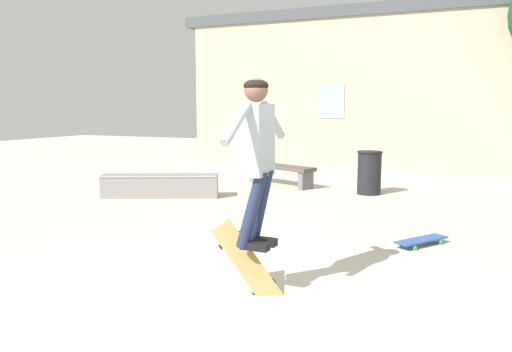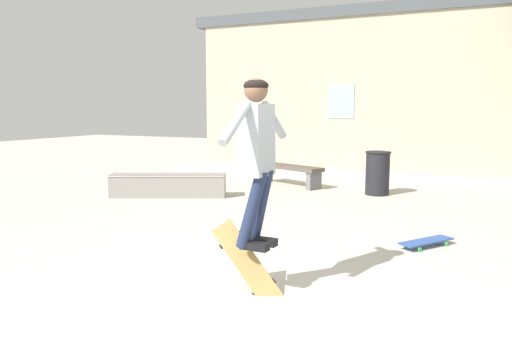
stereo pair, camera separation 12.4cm
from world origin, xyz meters
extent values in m
plane|color=beige|center=(0.00, 0.00, 0.00)|extent=(40.00, 40.00, 0.00)
cube|color=#B7A88E|center=(0.00, 10.00, 2.01)|extent=(12.14, 0.40, 4.02)
cube|color=#474C51|center=(0.00, 10.00, 4.17)|extent=(12.75, 0.52, 0.30)
cube|color=#99B7C6|center=(-1.89, 9.79, 1.84)|extent=(0.70, 0.02, 0.90)
cube|color=brown|center=(-2.14, 6.66, 0.40)|extent=(1.73, 1.03, 0.08)
cube|color=slate|center=(-2.81, 6.93, 0.18)|extent=(0.25, 0.37, 0.36)
cube|color=slate|center=(-1.46, 6.38, 0.18)|extent=(0.25, 0.37, 0.36)
cube|color=gray|center=(-3.69, 4.41, 0.22)|extent=(2.13, 1.32, 0.43)
cube|color=#B7B7BC|center=(-3.60, 4.22, 0.42)|extent=(1.96, 0.96, 0.02)
cylinder|color=black|center=(-0.16, 6.34, 0.42)|extent=(0.45, 0.45, 0.84)
torus|color=black|center=(-0.16, 6.34, 0.82)|extent=(0.49, 0.49, 0.04)
cube|color=#9EA8B2|center=(-0.07, 0.68, 1.40)|extent=(0.24, 0.35, 0.64)
sphere|color=brown|center=(-0.07, 0.68, 1.84)|extent=(0.22, 0.22, 0.21)
ellipsoid|color=black|center=(-0.07, 0.68, 1.88)|extent=(0.23, 0.23, 0.12)
cylinder|color=#1E2847|center=(-0.07, 0.77, 0.79)|extent=(0.29, 0.17, 0.72)
cube|color=black|center=(-0.04, 0.76, 0.46)|extent=(0.26, 0.11, 0.07)
cylinder|color=#1E2847|center=(-0.07, 0.60, 0.79)|extent=(0.29, 0.16, 0.72)
cube|color=black|center=(-0.04, 0.59, 0.46)|extent=(0.26, 0.11, 0.07)
cylinder|color=#9EA8B2|center=(-0.06, 1.05, 1.57)|extent=(0.09, 0.46, 0.37)
cylinder|color=#9EA8B2|center=(-0.08, 0.31, 1.57)|extent=(0.09, 0.46, 0.37)
cube|color=#AD894C|center=(-0.15, 0.66, 0.27)|extent=(0.71, 0.17, 0.77)
cylinder|color=black|center=(0.08, 0.75, 0.10)|extent=(0.07, 0.06, 0.07)
cylinder|color=black|center=(-0.06, 0.62, -0.01)|extent=(0.07, 0.06, 0.07)
cylinder|color=black|center=(-0.28, 0.77, 0.51)|extent=(0.07, 0.06, 0.07)
cylinder|color=black|center=(-0.42, 0.64, 0.40)|extent=(0.07, 0.06, 0.07)
cube|color=#2D519E|center=(1.16, 2.92, 0.07)|extent=(0.60, 0.75, 0.02)
cylinder|color=green|center=(1.20, 3.18, 0.03)|extent=(0.04, 0.05, 0.05)
cylinder|color=green|center=(1.39, 3.06, 0.03)|extent=(0.04, 0.05, 0.05)
cylinder|color=green|center=(0.94, 2.79, 0.03)|extent=(0.04, 0.05, 0.05)
cylinder|color=green|center=(1.12, 2.66, 0.03)|extent=(0.04, 0.05, 0.05)
camera|label=1|loc=(1.71, -3.36, 1.70)|focal=35.00mm
camera|label=2|loc=(1.83, -3.30, 1.70)|focal=35.00mm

